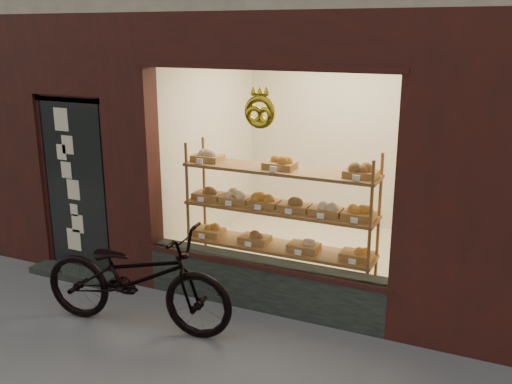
% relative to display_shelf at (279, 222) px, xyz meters
% --- Properties ---
extents(display_shelf, '(2.20, 0.45, 1.70)m').
position_rel_display_shelf_xyz_m(display_shelf, '(0.00, 0.00, 0.00)').
color(display_shelf, brown).
rests_on(display_shelf, ground).
extents(bicycle, '(2.12, 0.96, 1.08)m').
position_rel_display_shelf_xyz_m(bicycle, '(-0.99, -1.33, -0.31)').
color(bicycle, black).
rests_on(bicycle, ground).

